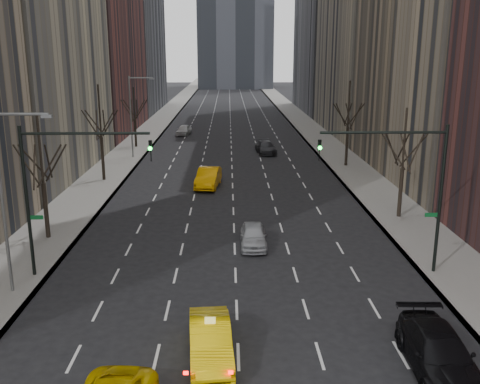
{
  "coord_description": "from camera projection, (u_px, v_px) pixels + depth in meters",
  "views": [
    {
      "loc": [
        -0.34,
        -14.83,
        11.73
      ],
      "look_at": [
        0.34,
        16.41,
        3.5
      ],
      "focal_mm": 40.0,
      "sensor_mm": 36.0,
      "label": 1
    }
  ],
  "objects": [
    {
      "name": "tree_rw_c",
      "position": [
        348.0,
        128.0,
        55.23
      ],
      "size": [
        3.36,
        3.5,
        8.74
      ],
      "color": "black",
      "rests_on": "ground"
    },
    {
      "name": "tree_lw_c",
      "position": [
        101.0,
        138.0,
        48.93
      ],
      "size": [
        3.36,
        3.5,
        8.74
      ],
      "color": "black",
      "rests_on": "ground"
    },
    {
      "name": "taxi_sedan",
      "position": [
        210.0,
        340.0,
        20.95
      ],
      "size": [
        1.97,
        4.72,
        1.52
      ],
      "primitive_type": "imported",
      "rotation": [
        0.0,
        0.0,
        0.08
      ],
      "color": "#EABE04",
      "rests_on": "ground"
    },
    {
      "name": "streetlight_near",
      "position": [
        8.0,
        185.0,
        25.35
      ],
      "size": [
        2.83,
        0.22,
        9.0
      ],
      "color": "slate",
      "rests_on": "ground"
    },
    {
      "name": "parked_suv_black",
      "position": [
        439.0,
        353.0,
        20.0
      ],
      "size": [
        2.46,
        5.6,
        1.6
      ],
      "primitive_type": "imported",
      "rotation": [
        0.0,
        0.0,
        -0.04
      ],
      "color": "black",
      "rests_on": "ground"
    },
    {
      "name": "tree_rw_b",
      "position": [
        402.0,
        168.0,
        37.91
      ],
      "size": [
        3.36,
        3.5,
        7.82
      ],
      "color": "black",
      "rests_on": "ground"
    },
    {
      "name": "sidewalk_right",
      "position": [
        307.0,
        127.0,
        85.25
      ],
      "size": [
        4.5,
        320.0,
        0.15
      ],
      "primitive_type": "cube",
      "color": "slate",
      "rests_on": "ground"
    },
    {
      "name": "tree_lw_d",
      "position": [
        135.0,
        119.0,
        66.45
      ],
      "size": [
        3.36,
        3.5,
        7.36
      ],
      "color": "black",
      "rests_on": "ground"
    },
    {
      "name": "traffic_mast_left",
      "position": [
        58.0,
        177.0,
        27.35
      ],
      "size": [
        6.69,
        0.39,
        8.0
      ],
      "color": "black",
      "rests_on": "ground"
    },
    {
      "name": "far_suv_grey",
      "position": [
        266.0,
        147.0,
        63.33
      ],
      "size": [
        2.57,
        5.17,
        1.44
      ],
      "primitive_type": "imported",
      "rotation": [
        0.0,
        0.0,
        0.11
      ],
      "color": "#2A2B2F",
      "rests_on": "ground"
    },
    {
      "name": "silver_sedan_ahead",
      "position": [
        253.0,
        236.0,
        33.08
      ],
      "size": [
        1.67,
        4.03,
        1.37
      ],
      "primitive_type": "imported",
      "rotation": [
        0.0,
        0.0,
        -0.01
      ],
      "color": "#9B9EA3",
      "rests_on": "ground"
    },
    {
      "name": "far_car_white",
      "position": [
        184.0,
        130.0,
        77.35
      ],
      "size": [
        2.28,
        4.47,
        1.46
      ],
      "primitive_type": "imported",
      "rotation": [
        0.0,
        0.0,
        -0.14
      ],
      "color": "#BDBDBD",
      "rests_on": "ground"
    },
    {
      "name": "far_taxi",
      "position": [
        208.0,
        178.0,
        47.61
      ],
      "size": [
        2.38,
        5.36,
        1.71
      ],
      "primitive_type": "imported",
      "rotation": [
        0.0,
        0.0,
        -0.11
      ],
      "color": "#FAA505",
      "rests_on": "ground"
    },
    {
      "name": "tree_lw_b",
      "position": [
        43.0,
        183.0,
        33.54
      ],
      "size": [
        3.36,
        3.5,
        7.82
      ],
      "color": "black",
      "rests_on": "ground"
    },
    {
      "name": "streetlight_far",
      "position": [
        134.0,
        108.0,
        59.19
      ],
      "size": [
        2.83,
        0.22,
        9.0
      ],
      "color": "slate",
      "rests_on": "ground"
    },
    {
      "name": "sidewalk_left",
      "position": [
        154.0,
        127.0,
        84.74
      ],
      "size": [
        4.5,
        320.0,
        0.15
      ],
      "primitive_type": "cube",
      "color": "slate",
      "rests_on": "ground"
    },
    {
      "name": "traffic_mast_right",
      "position": [
        410.0,
        176.0,
        27.73
      ],
      "size": [
        6.69,
        0.39,
        8.0
      ],
      "color": "black",
      "rests_on": "ground"
    }
  ]
}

